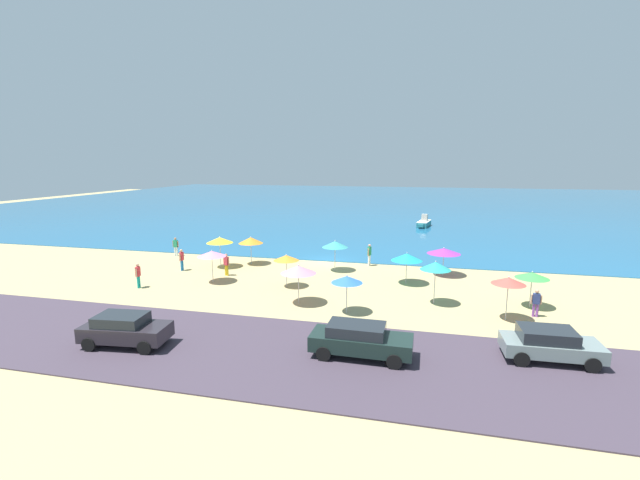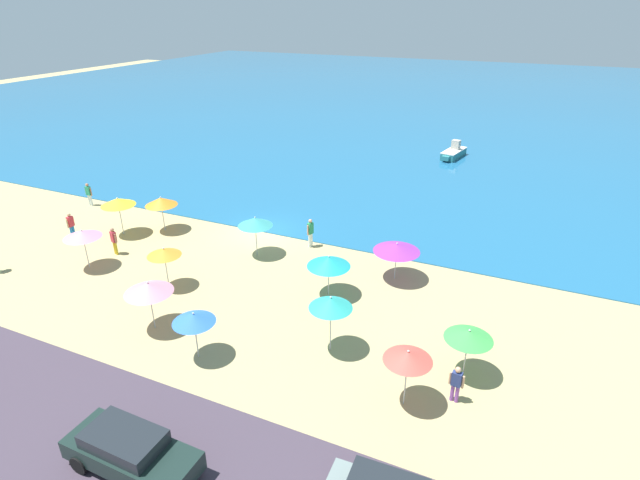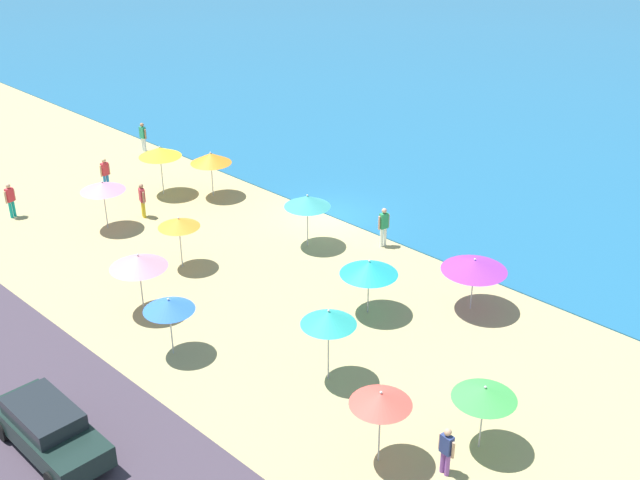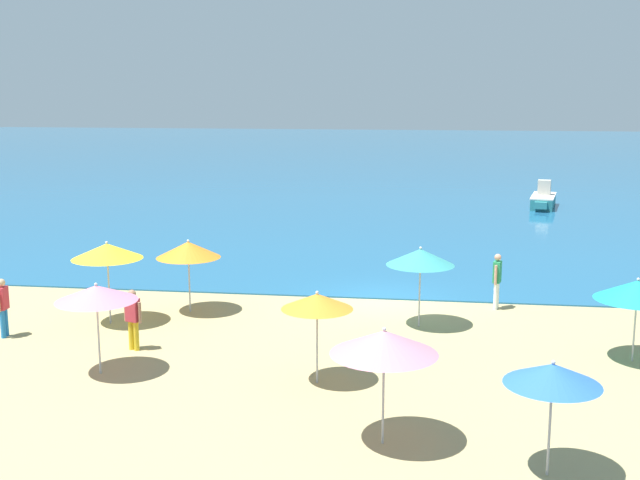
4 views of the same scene
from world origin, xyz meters
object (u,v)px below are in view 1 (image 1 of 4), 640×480
Objects in this scene: bather_0 at (176,246)px; parked_car_0 at (550,344)px; beach_umbrella_7 at (444,251)px; beach_umbrella_9 at (347,279)px; beach_umbrella_3 at (335,244)px; beach_umbrella_8 at (509,281)px; beach_umbrella_2 at (532,275)px; skiff_nearshore at (424,223)px; beach_umbrella_1 at (212,254)px; bather_4 at (369,254)px; beach_umbrella_11 at (286,258)px; bather_5 at (182,259)px; beach_umbrella_4 at (220,240)px; bather_2 at (138,274)px; parked_car_1 at (125,329)px; parked_car_3 at (360,340)px; beach_umbrella_0 at (251,240)px; beach_umbrella_6 at (298,269)px; bather_3 at (536,301)px; bather_1 at (226,263)px; beach_umbrella_10 at (436,266)px; beach_umbrella_5 at (407,257)px.

bather_0 reaches higher than parked_car_0.
beach_umbrella_7 is 1.11× the size of beach_umbrella_9.
beach_umbrella_3 is 0.99× the size of beach_umbrella_8.
beach_umbrella_2 is 0.54× the size of skiff_nearshore.
beach_umbrella_2 is at bearing -1.58° from beach_umbrella_1.
bather_0 is 17.56m from bather_4.
beach_umbrella_3 is 5.58m from beach_umbrella_11.
beach_umbrella_3 is 12.11m from bather_5.
beach_umbrella_7 reaches higher than bather_4.
bather_2 is at bearing -112.85° from beach_umbrella_4.
parked_car_1 is (-14.89, -16.54, -1.03)m from beach_umbrella_7.
beach_umbrella_2 is 12.53m from parked_car_3.
beach_umbrella_7 reaches higher than parked_car_1.
beach_umbrella_3 reaches higher than beach_umbrella_11.
beach_umbrella_1 is (-0.56, -5.73, 0.04)m from beach_umbrella_0.
beach_umbrella_3 is 14.33m from bather_2.
beach_umbrella_11 is at bearing -13.95° from bather_5.
beach_umbrella_6 is 0.61× the size of parked_car_0.
bather_0 is 0.42× the size of skiff_nearshore.
bather_3 is 24.98m from bather_5.
beach_umbrella_1 is at bearing 159.11° from beach_umbrella_9.
beach_umbrella_4 is (-1.45, 4.17, 0.17)m from beach_umbrella_1.
beach_umbrella_7 is 1.57× the size of bather_3.
beach_umbrella_6 reaches higher than beach_umbrella_7.
parked_car_3 is at bearing -138.05° from beach_umbrella_8.
beach_umbrella_6 is 9.95m from parked_car_1.
parked_car_1 is (0.97, -12.66, -0.10)m from bather_1.
beach_umbrella_9 is at bearing -150.97° from beach_umbrella_10.
beach_umbrella_6 is 1.06× the size of beach_umbrella_11.
beach_umbrella_2 is 0.87× the size of beach_umbrella_4.
beach_umbrella_6 reaches higher than beach_umbrella_5.
beach_umbrella_10 reaches higher than beach_umbrella_9.
beach_umbrella_10 reaches higher than beach_umbrella_2.
beach_umbrella_7 is at bearing 0.05° from beach_umbrella_0.
bather_3 is (22.09, -6.34, -1.36)m from beach_umbrella_4.
parked_car_1 is at bearing -156.15° from bather_3.
beach_umbrella_2 is (20.70, -0.57, -0.12)m from beach_umbrella_1.
parked_car_3 is at bearing 7.26° from parked_car_1.
bather_3 is (27.94, -9.23, -0.07)m from bather_0.
beach_umbrella_6 is at bearing -2.90° from bather_2.
skiff_nearshore is (18.57, 27.79, -0.46)m from bather_5.
beach_umbrella_4 is at bearing 134.49° from parked_car_3.
bather_1 is at bearing -95.79° from beach_umbrella_0.
bather_0 is 9.99m from bather_2.
parked_car_1 is at bearing -64.67° from bather_0.
beach_umbrella_1 is 0.96× the size of beach_umbrella_6.
beach_umbrella_8 reaches higher than parked_car_3.
bather_2 reaches higher than parked_car_0.
beach_umbrella_1 is 1.37× the size of bather_2.
beach_umbrella_10 is at bearing -10.94° from bather_5.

